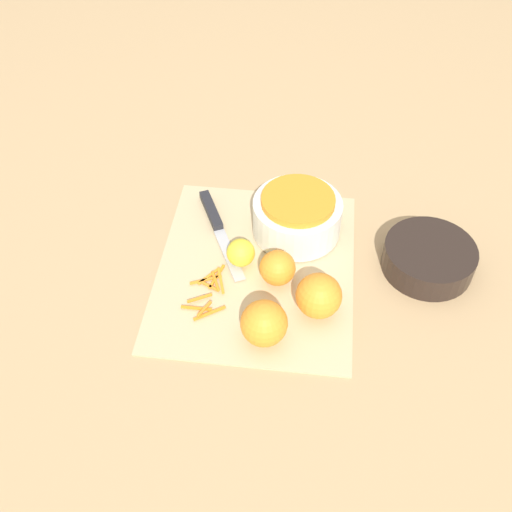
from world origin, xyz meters
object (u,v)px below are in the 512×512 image
(knife, at_px, (215,219))
(orange_right, at_px, (319,296))
(bowl_speckled, at_px, (297,215))
(lemon, at_px, (241,253))
(orange_back, at_px, (264,323))
(orange_left, at_px, (278,268))
(bowl_dark, at_px, (429,258))

(knife, height_order, orange_right, orange_right)
(bowl_speckled, bearing_deg, lemon, -44.44)
(orange_right, bearing_deg, knife, -132.83)
(orange_back, xyz_separation_m, lemon, (-0.17, -0.06, -0.01))
(knife, distance_m, orange_left, 0.20)
(orange_back, bearing_deg, bowl_dark, 124.98)
(orange_left, height_order, orange_back, orange_back)
(orange_left, relative_size, lemon, 1.23)
(bowl_speckled, distance_m, orange_left, 0.14)
(bowl_dark, height_order, orange_left, orange_left)
(lemon, bearing_deg, bowl_speckled, 135.56)
(bowl_dark, distance_m, knife, 0.43)
(orange_back, height_order, lemon, orange_back)
(knife, relative_size, orange_right, 2.86)
(bowl_dark, xyz_separation_m, orange_right, (0.13, -0.20, 0.02))
(orange_right, bearing_deg, lemon, -122.97)
(knife, bearing_deg, orange_left, 19.21)
(orange_left, distance_m, orange_right, 0.10)
(knife, relative_size, lemon, 4.31)
(bowl_speckled, height_order, lemon, bowl_speckled)
(knife, distance_m, orange_back, 0.31)
(bowl_speckled, distance_m, lemon, 0.14)
(knife, height_order, orange_left, orange_left)
(knife, bearing_deg, lemon, 7.13)
(knife, distance_m, lemon, 0.13)
(orange_right, xyz_separation_m, lemon, (-0.10, -0.15, -0.01))
(orange_right, bearing_deg, bowl_dark, 123.41)
(knife, height_order, orange_back, orange_back)
(knife, height_order, lemon, lemon)
(orange_left, xyz_separation_m, lemon, (-0.04, -0.07, -0.01))
(bowl_speckled, bearing_deg, orange_right, 14.84)
(orange_back, bearing_deg, knife, -154.30)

